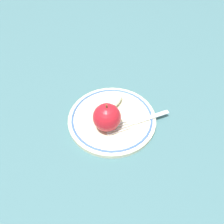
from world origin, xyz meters
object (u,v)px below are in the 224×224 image
at_px(plate, 112,118).
at_px(apple_red_whole, 105,117).
at_px(apple_slice_front, 112,101).
at_px(fork, 140,121).

distance_m(plate, apple_red_whole, 0.06).
bearing_deg(apple_slice_front, plate, -145.37).
height_order(plate, fork, fork).
bearing_deg(apple_slice_front, fork, -95.58).
bearing_deg(fork, apple_red_whole, -11.70).
bearing_deg(plate, fork, -89.16).
bearing_deg(apple_red_whole, fork, -67.66).
relative_size(apple_red_whole, apple_slice_front, 1.10).
bearing_deg(fork, apple_slice_front, -61.54).
relative_size(plate, apple_red_whole, 2.96).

